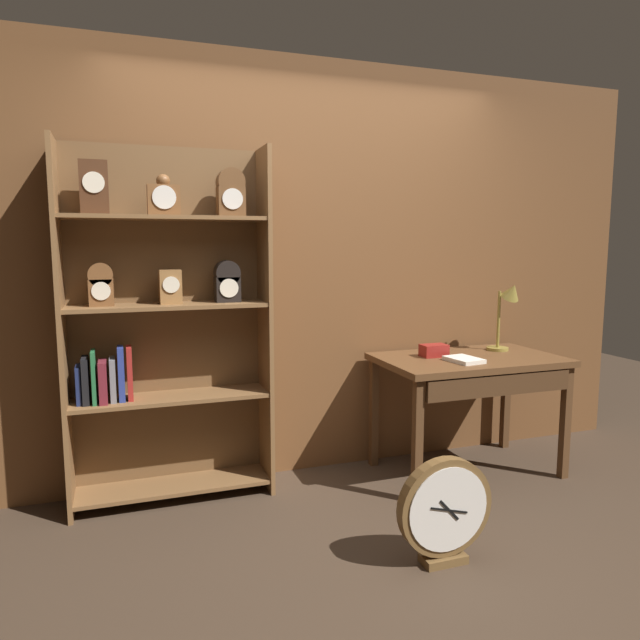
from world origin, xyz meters
TOP-DOWN VIEW (x-y plane):
  - ground_plane at (0.00, 0.00)m, footprint 10.00×10.00m
  - back_wood_panel at (0.00, 1.33)m, footprint 4.80×0.05m
  - bookshelf at (-0.91, 1.15)m, footprint 1.12×0.30m
  - workbench at (0.93, 0.89)m, footprint 1.14×0.69m
  - desk_lamp at (1.28, 1.02)m, footprint 0.20×0.20m
  - toolbox_small at (0.72, 1.00)m, footprint 0.16×0.11m
  - open_repair_manual at (0.81, 0.79)m, footprint 0.19×0.24m
  - round_clock_large at (0.21, 0.01)m, footprint 0.47×0.11m

SIDE VIEW (x-z plane):
  - ground_plane at x=0.00m, z-range 0.00..0.00m
  - round_clock_large at x=0.21m, z-range 0.00..0.51m
  - workbench at x=0.93m, z-range 0.29..1.04m
  - open_repair_manual at x=0.81m, z-range 0.76..0.78m
  - toolbox_small at x=0.72m, z-range 0.76..0.83m
  - bookshelf at x=-0.91m, z-range 0.04..2.05m
  - desk_lamp at x=1.28m, z-range 0.83..1.30m
  - back_wood_panel at x=0.00m, z-range 0.00..2.60m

